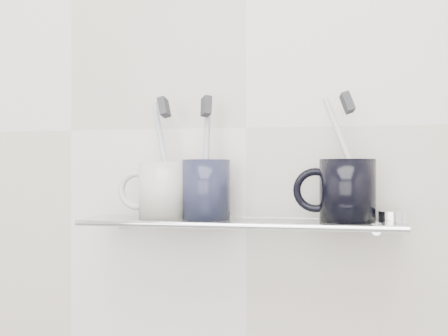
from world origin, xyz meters
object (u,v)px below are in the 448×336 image
(shelf_glass, at_px, (239,222))
(mug_left, at_px, (164,190))
(mug_center, at_px, (206,189))
(mug_right, at_px, (347,190))

(shelf_glass, height_order, mug_left, mug_left)
(shelf_glass, bearing_deg, mug_center, 174.81)
(mug_center, relative_size, mug_right, 1.00)
(shelf_glass, xyz_separation_m, mug_center, (-0.05, 0.00, 0.05))
(mug_left, xyz_separation_m, mug_center, (0.07, 0.00, 0.00))
(mug_center, xyz_separation_m, mug_right, (0.22, 0.00, -0.00))
(shelf_glass, distance_m, mug_right, 0.17)
(mug_right, bearing_deg, shelf_glass, -160.69)
(mug_left, xyz_separation_m, mug_right, (0.29, 0.00, 0.00))
(mug_left, bearing_deg, mug_right, 24.33)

